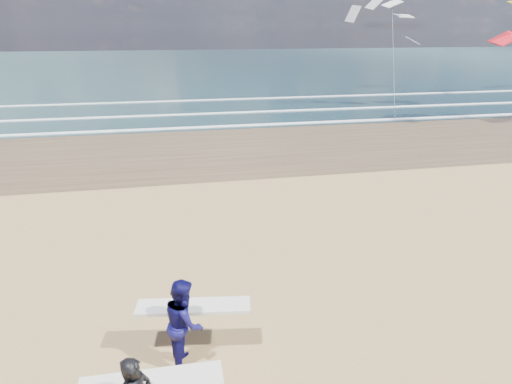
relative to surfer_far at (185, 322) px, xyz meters
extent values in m
cube|color=#473826|center=(19.46, 16.62, -0.91)|extent=(220.00, 12.00, 0.01)
cube|color=#182E34|center=(19.46, 70.62, -0.91)|extent=(220.00, 100.00, 0.02)
cube|color=white|center=(19.46, 21.42, -0.86)|extent=(220.00, 0.50, 0.05)
cube|color=white|center=(19.46, 26.12, -0.86)|extent=(220.00, 0.50, 0.05)
cube|color=white|center=(19.46, 32.62, -0.86)|extent=(220.00, 0.50, 0.05)
cube|color=silver|center=(-0.59, -1.50, 0.05)|extent=(2.21, 0.57, 0.07)
imported|color=#0E0D49|center=(-0.01, -0.02, -0.01)|extent=(0.72, 0.91, 1.82)
cube|color=silver|center=(0.19, 0.33, 0.09)|extent=(2.25, 0.84, 0.07)
cube|color=slate|center=(16.02, 22.37, -0.86)|extent=(0.12, 0.12, 0.10)
camera|label=1|loc=(-0.13, -7.30, 5.22)|focal=32.00mm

